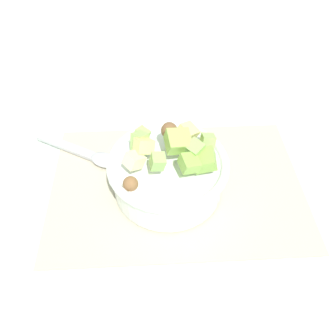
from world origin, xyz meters
TOP-DOWN VIEW (x-y plane):
  - ground_plane at (0.00, 0.00)m, footprint 2.40×2.40m
  - placemat at (0.00, 0.00)m, footprint 0.45×0.31m
  - salad_bowl at (-0.02, -0.01)m, footprint 0.21×0.21m
  - serving_spoon at (-0.16, 0.08)m, footprint 0.18×0.12m

SIDE VIEW (x-z plane):
  - ground_plane at x=0.00m, z-range 0.00..0.00m
  - placemat at x=0.00m, z-range 0.00..0.01m
  - serving_spoon at x=-0.16m, z-range 0.00..0.02m
  - salad_bowl at x=-0.02m, z-range -0.02..0.11m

